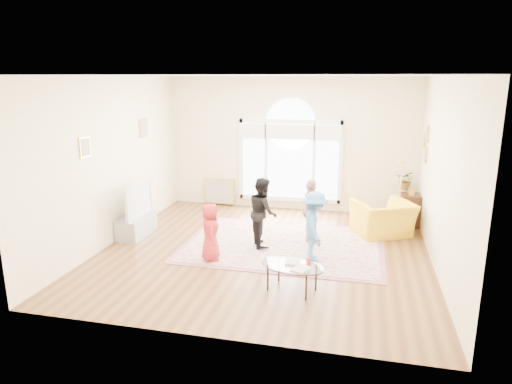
% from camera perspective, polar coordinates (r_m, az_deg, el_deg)
% --- Properties ---
extents(ground, '(6.00, 6.00, 0.00)m').
position_cam_1_polar(ground, '(8.62, 0.98, -7.44)').
color(ground, brown).
rests_on(ground, ground).
extents(room_shell, '(6.00, 6.00, 6.00)m').
position_cam_1_polar(room_shell, '(10.92, 4.23, 5.66)').
color(room_shell, '#FFEFC3').
rests_on(room_shell, ground).
extents(area_rug, '(3.60, 2.60, 0.02)m').
position_cam_1_polar(area_rug, '(8.95, 3.45, -6.56)').
color(area_rug, beige).
rests_on(area_rug, ground).
extents(rug_border, '(3.80, 2.80, 0.01)m').
position_cam_1_polar(rug_border, '(8.95, 3.45, -6.58)').
color(rug_border, '#9B5861').
rests_on(rug_border, ground).
extents(tv_console, '(0.45, 1.00, 0.42)m').
position_cam_1_polar(tv_console, '(9.73, -14.70, -4.05)').
color(tv_console, '#9A9EA3').
rests_on(tv_console, ground).
extents(television, '(0.18, 1.15, 0.66)m').
position_cam_1_polar(television, '(9.58, -14.86, -0.98)').
color(television, black).
rests_on(television, tv_console).
extents(coffee_table, '(1.15, 0.91, 0.54)m').
position_cam_1_polar(coffee_table, '(7.01, 4.55, -9.20)').
color(coffee_table, silver).
rests_on(coffee_table, ground).
extents(armchair, '(1.41, 1.35, 0.71)m').
position_cam_1_polar(armchair, '(9.73, 15.59, -3.21)').
color(armchair, yellow).
rests_on(armchair, ground).
extents(side_cabinet, '(0.40, 0.50, 0.70)m').
position_cam_1_polar(side_cabinet, '(10.55, 18.64, -2.13)').
color(side_cabinet, black).
rests_on(side_cabinet, ground).
extents(floor_lamp, '(0.31, 0.31, 1.51)m').
position_cam_1_polar(floor_lamp, '(10.00, 17.75, 2.57)').
color(floor_lamp, black).
rests_on(floor_lamp, ground).
extents(plant_pedestal, '(0.20, 0.20, 0.70)m').
position_cam_1_polar(plant_pedestal, '(10.93, 18.04, -1.53)').
color(plant_pedestal, white).
rests_on(plant_pedestal, ground).
extents(potted_plant, '(0.51, 0.48, 0.45)m').
position_cam_1_polar(potted_plant, '(10.79, 18.27, 1.41)').
color(potted_plant, '#33722D').
rests_on(potted_plant, plant_pedestal).
extents(leaning_picture, '(0.80, 0.14, 0.62)m').
position_cam_1_polar(leaning_picture, '(11.72, -4.55, -1.60)').
color(leaning_picture, tan).
rests_on(leaning_picture, ground).
extents(child_red, '(0.49, 0.59, 1.03)m').
position_cam_1_polar(child_red, '(8.08, -5.72, -4.97)').
color(child_red, red).
rests_on(child_red, area_rug).
extents(child_black, '(0.71, 0.79, 1.33)m').
position_cam_1_polar(child_black, '(8.68, 0.86, -2.50)').
color(child_black, black).
rests_on(child_black, area_rug).
extents(child_pink, '(0.37, 0.75, 1.23)m').
position_cam_1_polar(child_pink, '(8.98, 6.80, -2.34)').
color(child_pink, '#CC9397').
rests_on(child_pink, area_rug).
extents(child_blue, '(0.64, 0.89, 1.24)m').
position_cam_1_polar(child_blue, '(8.07, 7.33, -4.26)').
color(child_blue, '#4B86C9').
rests_on(child_blue, area_rug).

